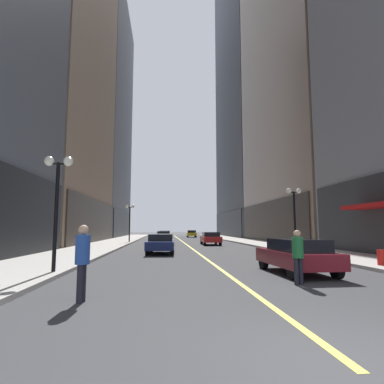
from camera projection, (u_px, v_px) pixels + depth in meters
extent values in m
plane|color=#38383A|center=(184.00, 242.00, 38.40)|extent=(200.00, 200.00, 0.00)
cube|color=#ADA8A0|center=(115.00, 242.00, 37.69)|extent=(4.50, 78.00, 0.15)
cube|color=#ADA8A0|center=(250.00, 242.00, 39.13)|extent=(4.50, 78.00, 0.15)
cube|color=#E5D64C|center=(184.00, 242.00, 38.40)|extent=(0.16, 70.00, 0.01)
cube|color=gray|center=(48.00, 52.00, 39.08)|extent=(12.78, 24.00, 46.77)
cube|color=#332A23|center=(94.00, 222.00, 37.26)|extent=(0.50, 22.80, 5.00)
cube|color=slate|center=(86.00, 116.00, 64.29)|extent=(15.84, 26.00, 48.67)
cube|color=#212327|center=(122.00, 224.00, 62.50)|extent=(0.50, 24.70, 5.00)
cube|color=#332A23|center=(269.00, 222.00, 39.12)|extent=(0.50, 22.80, 5.00)
cube|color=slate|center=(248.00, 72.00, 68.53)|extent=(10.09, 26.00, 70.82)
cube|color=#212327|center=(228.00, 224.00, 64.35)|extent=(0.50, 24.70, 5.00)
cube|color=#B21414|center=(374.00, 206.00, 18.23)|extent=(1.60, 4.36, 0.24)
cube|color=maroon|center=(296.00, 258.00, 12.12)|extent=(1.96, 4.14, 0.55)
cube|color=black|center=(298.00, 246.00, 11.97)|extent=(1.68, 2.34, 0.50)
cylinder|color=black|center=(263.00, 261.00, 13.40)|extent=(0.24, 0.65, 0.64)
cylinder|color=black|center=(299.00, 261.00, 13.59)|extent=(0.24, 0.65, 0.64)
cylinder|color=black|center=(293.00, 270.00, 10.59)|extent=(0.24, 0.65, 0.64)
cylinder|color=black|center=(337.00, 270.00, 10.78)|extent=(0.24, 0.65, 0.64)
cube|color=#141E4C|center=(161.00, 245.00, 21.53)|extent=(1.99, 4.32, 0.55)
cube|color=black|center=(161.00, 238.00, 21.79)|extent=(1.69, 2.45, 0.50)
cylinder|color=black|center=(172.00, 250.00, 20.05)|extent=(0.25, 0.65, 0.64)
cylinder|color=black|center=(147.00, 250.00, 19.99)|extent=(0.25, 0.65, 0.64)
cylinder|color=black|center=(173.00, 248.00, 23.00)|extent=(0.25, 0.65, 0.64)
cylinder|color=black|center=(151.00, 248.00, 22.94)|extent=(0.25, 0.65, 0.64)
cube|color=#B21919|center=(211.00, 239.00, 32.81)|extent=(1.87, 4.18, 0.55)
cube|color=black|center=(211.00, 234.00, 32.65)|extent=(1.62, 2.35, 0.50)
cylinder|color=black|center=(202.00, 241.00, 34.16)|extent=(0.23, 0.64, 0.64)
cylinder|color=black|center=(216.00, 241.00, 34.27)|extent=(0.23, 0.64, 0.64)
cylinder|color=black|center=(205.00, 242.00, 31.28)|extent=(0.23, 0.64, 0.64)
cylinder|color=black|center=(220.00, 242.00, 31.39)|extent=(0.23, 0.64, 0.64)
cube|color=silver|center=(163.00, 237.00, 41.67)|extent=(2.02, 4.41, 0.55)
cube|color=black|center=(163.00, 233.00, 41.94)|extent=(1.71, 2.50, 0.50)
cylinder|color=black|center=(170.00, 239.00, 40.26)|extent=(0.25, 0.65, 0.64)
cylinder|color=black|center=(157.00, 239.00, 40.04)|extent=(0.25, 0.65, 0.64)
cylinder|color=black|center=(168.00, 238.00, 43.24)|extent=(0.25, 0.65, 0.64)
cylinder|color=black|center=(157.00, 238.00, 43.02)|extent=(0.25, 0.65, 0.64)
cube|color=slate|center=(164.00, 235.00, 49.67)|extent=(1.98, 4.25, 0.55)
cube|color=black|center=(164.00, 232.00, 49.92)|extent=(1.68, 2.41, 0.50)
cylinder|color=black|center=(170.00, 237.00, 48.30)|extent=(0.25, 0.65, 0.64)
cylinder|color=black|center=(160.00, 237.00, 48.09)|extent=(0.25, 0.65, 0.64)
cylinder|color=black|center=(169.00, 237.00, 51.17)|extent=(0.25, 0.65, 0.64)
cylinder|color=black|center=(159.00, 237.00, 50.97)|extent=(0.25, 0.65, 0.64)
cube|color=yellow|center=(191.00, 234.00, 60.01)|extent=(1.90, 4.35, 0.55)
cube|color=black|center=(192.00, 232.00, 59.86)|extent=(1.62, 2.46, 0.50)
cylinder|color=black|center=(187.00, 235.00, 61.44)|extent=(0.24, 0.65, 0.64)
cylinder|color=black|center=(195.00, 235.00, 61.51)|extent=(0.24, 0.65, 0.64)
cylinder|color=black|center=(188.00, 236.00, 58.45)|extent=(0.24, 0.65, 0.64)
cylinder|color=black|center=(196.00, 236.00, 58.53)|extent=(0.24, 0.65, 0.64)
cylinder|color=black|center=(83.00, 283.00, 7.52)|extent=(0.14, 0.14, 0.87)
cylinder|color=black|center=(80.00, 284.00, 7.36)|extent=(0.14, 0.14, 0.87)
cylinder|color=#234799|center=(83.00, 249.00, 7.53)|extent=(0.41, 0.41, 0.69)
sphere|color=tan|center=(83.00, 230.00, 7.58)|extent=(0.24, 0.24, 0.24)
cylinder|color=black|center=(296.00, 272.00, 9.67)|extent=(0.14, 0.14, 0.81)
cylinder|color=black|center=(301.00, 271.00, 9.72)|extent=(0.14, 0.14, 0.81)
cylinder|color=#1E6633|center=(298.00, 248.00, 9.78)|extent=(0.41, 0.41, 0.64)
sphere|color=tan|center=(297.00, 234.00, 9.83)|extent=(0.22, 0.22, 0.22)
cylinder|color=black|center=(56.00, 218.00, 11.73)|extent=(0.14, 0.14, 4.20)
cylinder|color=black|center=(59.00, 164.00, 11.97)|extent=(0.80, 0.06, 0.06)
sphere|color=white|center=(49.00, 161.00, 11.95)|extent=(0.36, 0.36, 0.36)
sphere|color=white|center=(68.00, 161.00, 12.01)|extent=(0.36, 0.36, 0.36)
cylinder|color=black|center=(130.00, 225.00, 36.88)|extent=(0.14, 0.14, 4.20)
cylinder|color=black|center=(130.00, 207.00, 37.11)|extent=(0.80, 0.06, 0.06)
sphere|color=white|center=(127.00, 206.00, 37.09)|extent=(0.36, 0.36, 0.36)
sphere|color=white|center=(133.00, 207.00, 37.15)|extent=(0.36, 0.36, 0.36)
cylinder|color=black|center=(295.00, 223.00, 21.29)|extent=(0.14, 0.14, 4.20)
cylinder|color=black|center=(294.00, 192.00, 21.52)|extent=(0.80, 0.06, 0.06)
sphere|color=white|center=(289.00, 191.00, 21.50)|extent=(0.36, 0.36, 0.36)
sphere|color=white|center=(299.00, 191.00, 21.57)|extent=(0.36, 0.36, 0.36)
cylinder|color=red|center=(381.00, 259.00, 13.55)|extent=(0.28, 0.28, 0.80)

